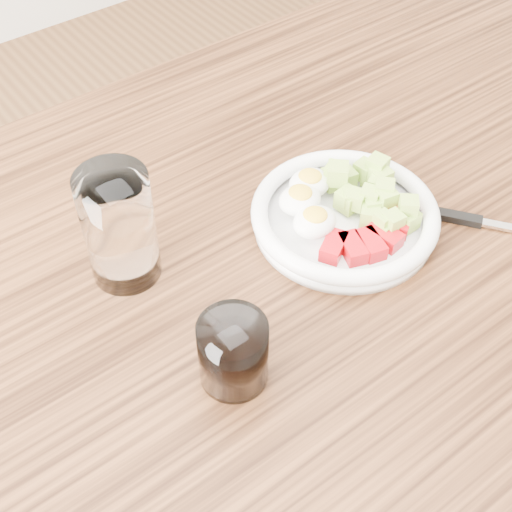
{
  "coord_description": "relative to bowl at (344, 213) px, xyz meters",
  "views": [
    {
      "loc": [
        -0.34,
        -0.42,
        1.39
      ],
      "look_at": [
        -0.01,
        0.01,
        0.8
      ],
      "focal_mm": 50.0,
      "sensor_mm": 36.0,
      "label": 1
    }
  ],
  "objects": [
    {
      "name": "dining_table",
      "position": [
        -0.12,
        -0.01,
        -0.12
      ],
      "size": [
        1.5,
        0.9,
        0.77
      ],
      "color": "brown",
      "rests_on": "ground"
    },
    {
      "name": "bowl",
      "position": [
        0.0,
        0.0,
        0.0
      ],
      "size": [
        0.23,
        0.23,
        0.06
      ],
      "color": "white",
      "rests_on": "dining_table"
    },
    {
      "name": "fork",
      "position": [
        0.12,
        -0.08,
        -0.02
      ],
      "size": [
        0.14,
        0.19,
        0.01
      ],
      "color": "black",
      "rests_on": "dining_table"
    },
    {
      "name": "water_glass",
      "position": [
        -0.25,
        0.1,
        0.05
      ],
      "size": [
        0.08,
        0.08,
        0.14
      ],
      "primitive_type": "cylinder",
      "color": "white",
      "rests_on": "dining_table"
    },
    {
      "name": "coffee_glass",
      "position": [
        -0.23,
        -0.09,
        0.02
      ],
      "size": [
        0.07,
        0.07,
        0.08
      ],
      "color": "white",
      "rests_on": "dining_table"
    }
  ]
}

